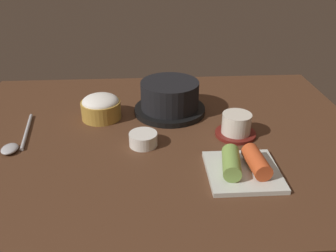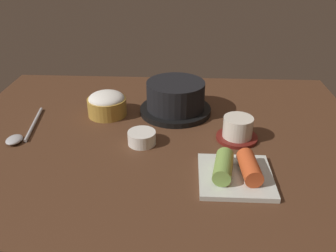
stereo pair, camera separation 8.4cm
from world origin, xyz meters
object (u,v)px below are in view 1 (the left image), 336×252
at_px(rice_bowl, 101,107).
at_px(kimchi_plate, 243,167).
at_px(spoon, 16,142).
at_px(banchan_cup_center, 143,139).
at_px(stone_pot, 170,98).
at_px(tea_cup_with_saucer, 236,125).

height_order(rice_bowl, kimchi_plate, rice_bowl).
relative_size(rice_bowl, spoon, 0.52).
bearing_deg(rice_bowl, banchan_cup_center, -53.11).
bearing_deg(banchan_cup_center, stone_pot, 66.86).
xyz_separation_m(stone_pot, tea_cup_with_saucer, (0.15, -0.13, -0.02)).
height_order(stone_pot, kimchi_plate, stone_pot).
height_order(stone_pot, rice_bowl, stone_pot).
xyz_separation_m(rice_bowl, kimchi_plate, (0.31, -0.27, -0.02)).
height_order(banchan_cup_center, spoon, banchan_cup_center).
distance_m(stone_pot, rice_bowl, 0.18).
bearing_deg(stone_pot, tea_cup_with_saucer, -42.26).
distance_m(stone_pot, spoon, 0.39).
xyz_separation_m(tea_cup_with_saucer, spoon, (-0.51, -0.01, -0.02)).
bearing_deg(spoon, rice_bowl, 34.56).
distance_m(tea_cup_with_saucer, spoon, 0.51).
height_order(stone_pot, tea_cup_with_saucer, stone_pot).
bearing_deg(spoon, kimchi_plate, -16.30).
distance_m(banchan_cup_center, kimchi_plate, 0.23).
bearing_deg(kimchi_plate, tea_cup_with_saucer, 82.39).
relative_size(banchan_cup_center, spoon, 0.33).
distance_m(rice_bowl, tea_cup_with_saucer, 0.35).
relative_size(tea_cup_with_saucer, kimchi_plate, 0.67).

